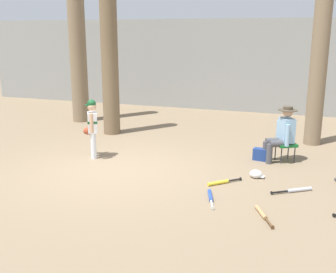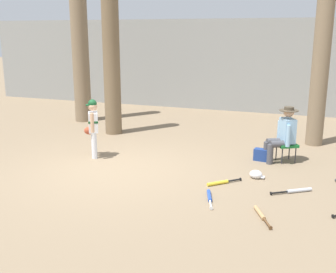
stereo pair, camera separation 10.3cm
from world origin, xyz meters
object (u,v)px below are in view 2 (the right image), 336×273
(young_ballplayer, at_px, (93,125))
(folding_stool, at_px, (286,145))
(bat_blue_youth, at_px, (210,197))
(seated_spectator, at_px, (283,133))
(handbag_beside_stool, at_px, (262,155))
(tree_far_left, at_px, (79,28))
(batting_helmet_white, at_px, (256,174))
(bat_aluminum_silver, at_px, (296,191))
(tree_near_player, at_px, (111,56))
(bat_wood_tan, at_px, (261,214))
(tree_behind_spectator, at_px, (321,60))
(bat_yellow_trainer, at_px, (220,183))

(young_ballplayer, bearing_deg, folding_stool, 15.53)
(bat_blue_youth, bearing_deg, seated_spectator, 69.57)
(handbag_beside_stool, bearing_deg, folding_stool, 12.36)
(tree_far_left, bearing_deg, batting_helmet_white, -30.28)
(bat_aluminum_silver, relative_size, batting_helmet_white, 2.38)
(tree_near_player, bearing_deg, folding_stool, -12.46)
(tree_near_player, relative_size, bat_wood_tan, 7.12)
(tree_behind_spectator, bearing_deg, bat_wood_tan, -98.11)
(tree_behind_spectator, distance_m, handbag_beside_stool, 2.83)
(folding_stool, distance_m, bat_blue_youth, 2.77)
(bat_aluminum_silver, distance_m, bat_blue_youth, 1.56)
(handbag_beside_stool, bearing_deg, batting_helmet_white, -87.89)
(young_ballplayer, xyz_separation_m, seated_spectator, (3.96, 1.08, -0.10))
(batting_helmet_white, bearing_deg, folding_stool, 70.58)
(tree_behind_spectator, relative_size, folding_stool, 8.58)
(batting_helmet_white, bearing_deg, tree_far_left, 149.72)
(seated_spectator, height_order, batting_helmet_white, seated_spectator)
(tree_near_player, xyz_separation_m, young_ballplayer, (0.63, -2.16, -1.37))
(folding_stool, height_order, bat_yellow_trainer, folding_stool)
(young_ballplayer, distance_m, tree_far_left, 4.52)
(tree_behind_spectator, relative_size, bat_blue_youth, 6.55)
(bat_yellow_trainer, bearing_deg, bat_blue_youth, -91.14)
(young_ballplayer, height_order, tree_far_left, tree_far_left)
(tree_far_left, xyz_separation_m, bat_wood_tan, (6.21, -5.12, -2.79))
(handbag_beside_stool, distance_m, bat_yellow_trainer, 1.79)
(bat_yellow_trainer, bearing_deg, handbag_beside_stool, 73.10)
(bat_yellow_trainer, distance_m, bat_wood_tan, 1.43)
(bat_aluminum_silver, xyz_separation_m, bat_blue_youth, (-1.34, -0.80, 0.00))
(folding_stool, height_order, batting_helmet_white, folding_stool)
(bat_blue_youth, bearing_deg, batting_helmet_white, 66.04)
(folding_stool, bearing_deg, bat_yellow_trainer, -118.91)
(tree_near_player, relative_size, batting_helmet_white, 16.93)
(folding_stool, bearing_deg, handbag_beside_stool, -167.64)
(tree_behind_spectator, bearing_deg, batting_helmet_white, -108.46)
(young_ballplayer, distance_m, folding_stool, 4.21)
(handbag_beside_stool, xyz_separation_m, bat_aluminum_silver, (0.81, -1.65, -0.10))
(folding_stool, xyz_separation_m, bat_blue_youth, (-1.02, -2.55, -0.33))
(tree_far_left, xyz_separation_m, bat_yellow_trainer, (5.32, -4.00, -2.79))
(seated_spectator, bearing_deg, bat_wood_tan, -90.64)
(seated_spectator, relative_size, handbag_beside_stool, 3.53)
(seated_spectator, bearing_deg, tree_far_left, 160.35)
(tree_behind_spectator, bearing_deg, bat_aluminum_silver, -93.61)
(tree_far_left, relative_size, bat_wood_tan, 9.41)
(tree_behind_spectator, xyz_separation_m, bat_yellow_trainer, (-1.55, -3.51, -2.03))
(folding_stool, relative_size, seated_spectator, 0.45)
(handbag_beside_stool, bearing_deg, seated_spectator, 8.29)
(tree_near_player, height_order, bat_aluminum_silver, tree_near_player)
(bat_aluminum_silver, bearing_deg, handbag_beside_stool, 116.08)
(tree_behind_spectator, distance_m, batting_helmet_white, 3.69)
(seated_spectator, bearing_deg, handbag_beside_stool, -171.71)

